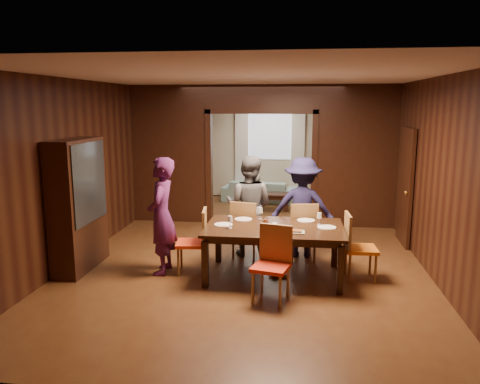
# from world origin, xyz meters

# --- Properties ---
(floor) EXTENTS (9.00, 9.00, 0.00)m
(floor) POSITION_xyz_m (0.00, 0.00, 0.00)
(floor) COLOR #542B17
(floor) RESTS_ON ground
(ceiling) EXTENTS (5.50, 9.00, 0.02)m
(ceiling) POSITION_xyz_m (0.00, 0.00, 2.90)
(ceiling) COLOR silver
(ceiling) RESTS_ON room_walls
(room_walls) EXTENTS (5.52, 9.01, 2.90)m
(room_walls) POSITION_xyz_m (0.00, 1.89, 1.51)
(room_walls) COLOR black
(room_walls) RESTS_ON floor
(person_purple) EXTENTS (0.45, 0.66, 1.75)m
(person_purple) POSITION_xyz_m (-1.21, -1.53, 0.87)
(person_purple) COLOR #4E1A4C
(person_purple) RESTS_ON floor
(person_grey) EXTENTS (0.93, 0.79, 1.68)m
(person_grey) POSITION_xyz_m (-0.02, -0.52, 0.84)
(person_grey) COLOR #4F5056
(person_grey) RESTS_ON floor
(person_navy) EXTENTS (1.11, 0.70, 1.65)m
(person_navy) POSITION_xyz_m (0.86, -0.47, 0.83)
(person_navy) COLOR #1A173B
(person_navy) RESTS_ON floor
(sofa) EXTENTS (1.99, 0.98, 0.56)m
(sofa) POSITION_xyz_m (-0.21, 3.85, 0.28)
(sofa) COLOR #8CB7B7
(sofa) RESTS_ON floor
(serving_bowl) EXTENTS (0.29, 0.29, 0.07)m
(serving_bowl) POSITION_xyz_m (0.52, -1.38, 0.80)
(serving_bowl) COLOR black
(serving_bowl) RESTS_ON dining_table
(dining_table) EXTENTS (1.99, 1.24, 0.76)m
(dining_table) POSITION_xyz_m (0.45, -1.49, 0.38)
(dining_table) COLOR black
(dining_table) RESTS_ON floor
(coffee_table) EXTENTS (0.80, 0.50, 0.40)m
(coffee_table) POSITION_xyz_m (0.18, 2.95, 0.20)
(coffee_table) COLOR black
(coffee_table) RESTS_ON floor
(chair_left) EXTENTS (0.49, 0.49, 0.97)m
(chair_left) POSITION_xyz_m (-0.78, -1.47, 0.48)
(chair_left) COLOR red
(chair_left) RESTS_ON floor
(chair_right) EXTENTS (0.47, 0.47, 0.97)m
(chair_right) POSITION_xyz_m (1.71, -1.44, 0.48)
(chair_right) COLOR orange
(chair_right) RESTS_ON floor
(chair_far_l) EXTENTS (0.53, 0.53, 0.97)m
(chair_far_l) POSITION_xyz_m (-0.03, -0.67, 0.48)
(chair_far_l) COLOR #C76712
(chair_far_l) RESTS_ON floor
(chair_far_r) EXTENTS (0.51, 0.51, 0.97)m
(chair_far_r) POSITION_xyz_m (0.86, -0.66, 0.48)
(chair_far_r) COLOR #F25916
(chair_far_r) RESTS_ON floor
(chair_near) EXTENTS (0.53, 0.53, 0.97)m
(chair_near) POSITION_xyz_m (0.46, -2.37, 0.48)
(chair_near) COLOR red
(chair_near) RESTS_ON floor
(hutch) EXTENTS (0.40, 1.20, 2.00)m
(hutch) POSITION_xyz_m (-2.53, -1.50, 1.00)
(hutch) COLOR black
(hutch) RESTS_ON floor
(door_right) EXTENTS (0.06, 0.90, 2.10)m
(door_right) POSITION_xyz_m (2.70, 0.50, 1.05)
(door_right) COLOR black
(door_right) RESTS_ON floor
(window_far) EXTENTS (1.20, 0.03, 1.30)m
(window_far) POSITION_xyz_m (0.00, 4.44, 1.70)
(window_far) COLOR silver
(window_far) RESTS_ON back_wall
(curtain_left) EXTENTS (0.35, 0.06, 2.40)m
(curtain_left) POSITION_xyz_m (-0.75, 4.40, 1.25)
(curtain_left) COLOR white
(curtain_left) RESTS_ON back_wall
(curtain_right) EXTENTS (0.35, 0.06, 2.40)m
(curtain_right) POSITION_xyz_m (0.75, 4.40, 1.25)
(curtain_right) COLOR white
(curtain_right) RESTS_ON back_wall
(plate_left) EXTENTS (0.27, 0.27, 0.01)m
(plate_left) POSITION_xyz_m (-0.29, -1.50, 0.77)
(plate_left) COLOR white
(plate_left) RESTS_ON dining_table
(plate_far_l) EXTENTS (0.27, 0.27, 0.01)m
(plate_far_l) POSITION_xyz_m (-0.04, -1.14, 0.77)
(plate_far_l) COLOR silver
(plate_far_l) RESTS_ON dining_table
(plate_far_r) EXTENTS (0.27, 0.27, 0.01)m
(plate_far_r) POSITION_xyz_m (0.92, -1.09, 0.77)
(plate_far_r) COLOR white
(plate_far_r) RESTS_ON dining_table
(plate_right) EXTENTS (0.27, 0.27, 0.01)m
(plate_right) POSITION_xyz_m (1.21, -1.46, 0.77)
(plate_right) COLOR white
(plate_right) RESTS_ON dining_table
(plate_near) EXTENTS (0.27, 0.27, 0.01)m
(plate_near) POSITION_xyz_m (0.47, -1.87, 0.77)
(plate_near) COLOR silver
(plate_near) RESTS_ON dining_table
(platter_a) EXTENTS (0.30, 0.20, 0.04)m
(platter_a) POSITION_xyz_m (0.40, -1.63, 0.78)
(platter_a) COLOR gray
(platter_a) RESTS_ON dining_table
(platter_b) EXTENTS (0.30, 0.20, 0.04)m
(platter_b) POSITION_xyz_m (0.74, -1.78, 0.78)
(platter_b) COLOR gray
(platter_b) RESTS_ON dining_table
(wineglass_left) EXTENTS (0.08, 0.08, 0.18)m
(wineglass_left) POSITION_xyz_m (-0.17, -1.67, 0.85)
(wineglass_left) COLOR silver
(wineglass_left) RESTS_ON dining_table
(wineglass_far) EXTENTS (0.08, 0.08, 0.18)m
(wineglass_far) POSITION_xyz_m (0.22, -1.07, 0.85)
(wineglass_far) COLOR silver
(wineglass_far) RESTS_ON dining_table
(wineglass_right) EXTENTS (0.08, 0.08, 0.18)m
(wineglass_right) POSITION_xyz_m (1.10, -1.31, 0.85)
(wineglass_right) COLOR white
(wineglass_right) RESTS_ON dining_table
(tumbler) EXTENTS (0.07, 0.07, 0.14)m
(tumbler) POSITION_xyz_m (0.48, -1.83, 0.83)
(tumbler) COLOR white
(tumbler) RESTS_ON dining_table
(condiment_jar) EXTENTS (0.08, 0.08, 0.11)m
(condiment_jar) POSITION_xyz_m (0.33, -1.52, 0.82)
(condiment_jar) COLOR #461D10
(condiment_jar) RESTS_ON dining_table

